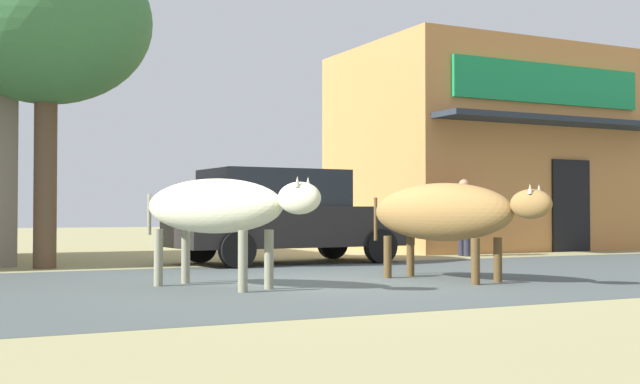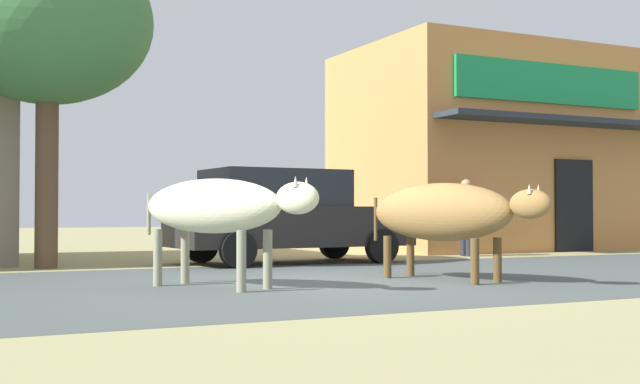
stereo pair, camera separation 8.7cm
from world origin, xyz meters
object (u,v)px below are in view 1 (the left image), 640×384
Objects in this scene: cow_near_brown at (217,207)px; cow_far_dark at (444,213)px; roadside_tree at (47,22)px; pedestrian_by_shop at (464,211)px; parked_hatchback_car at (285,215)px.

cow_far_dark is at bearing -6.05° from cow_near_brown.
roadside_tree is 7.17m from cow_far_dark.
cow_near_brown is 8.22m from pedestrian_by_shop.
parked_hatchback_car is 2.71× the size of pedestrian_by_shop.
parked_hatchback_car is (3.99, -0.49, -3.12)m from roadside_tree.
cow_far_dark is at bearing -128.95° from pedestrian_by_shop.
cow_near_brown is at bearing -123.79° from parked_hatchback_car.
parked_hatchback_car is at bearing 94.85° from cow_far_dark.
parked_hatchback_car reaches higher than cow_far_dark.
parked_hatchback_car is at bearing -173.69° from pedestrian_by_shop.
parked_hatchback_car is at bearing -7.02° from roadside_tree.
roadside_tree is at bearing 132.18° from cow_far_dark.
parked_hatchback_car reaches higher than cow_near_brown.
pedestrian_by_shop is at bearing -0.16° from roadside_tree.
pedestrian_by_shop is (6.91, 4.46, -0.04)m from cow_near_brown.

